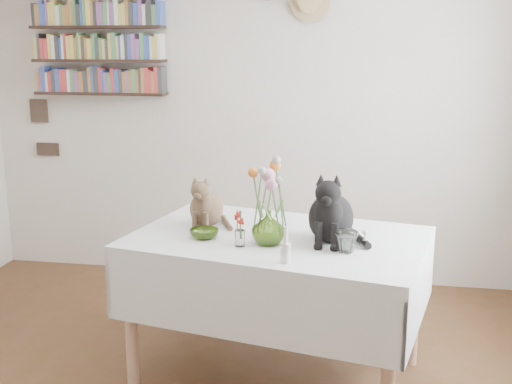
% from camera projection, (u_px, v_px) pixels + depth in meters
% --- Properties ---
extents(room, '(4.08, 4.58, 2.58)m').
position_uv_depth(room, '(147.00, 177.00, 2.58)').
color(room, brown).
rests_on(room, ground).
extents(dining_table, '(1.65, 1.24, 0.80)m').
position_uv_depth(dining_table, '(278.00, 272.00, 3.37)').
color(dining_table, white).
rests_on(dining_table, room).
extents(tabby_cat, '(0.21, 0.26, 0.30)m').
position_uv_depth(tabby_cat, '(206.00, 199.00, 3.49)').
color(tabby_cat, brown).
rests_on(tabby_cat, dining_table).
extents(black_cat, '(0.27, 0.34, 0.38)m').
position_uv_depth(black_cat, '(331.00, 205.00, 3.21)').
color(black_cat, black).
rests_on(black_cat, dining_table).
extents(flower_vase, '(0.22, 0.22, 0.17)m').
position_uv_depth(flower_vase, '(268.00, 228.00, 3.17)').
color(flower_vase, '#84AE3E').
rests_on(flower_vase, dining_table).
extents(green_bowl, '(0.18, 0.18, 0.05)m').
position_uv_depth(green_bowl, '(204.00, 234.00, 3.29)').
color(green_bowl, '#84AE3E').
rests_on(green_bowl, dining_table).
extents(drinking_glass, '(0.12, 0.12, 0.10)m').
position_uv_depth(drinking_glass, '(346.00, 242.00, 3.06)').
color(drinking_glass, white).
rests_on(drinking_glass, dining_table).
extents(candlestick, '(0.05, 0.05, 0.17)m').
position_uv_depth(candlestick, '(286.00, 251.00, 2.92)').
color(candlestick, white).
rests_on(candlestick, dining_table).
extents(berry_jar, '(0.05, 0.05, 0.20)m').
position_uv_depth(berry_jar, '(240.00, 228.00, 3.14)').
color(berry_jar, white).
rests_on(berry_jar, dining_table).
extents(porcelain_figurine, '(0.05, 0.05, 0.09)m').
position_uv_depth(porcelain_figurine, '(365.00, 240.00, 3.14)').
color(porcelain_figurine, white).
rests_on(porcelain_figurine, dining_table).
extents(flower_bouquet, '(0.17, 0.13, 0.39)m').
position_uv_depth(flower_bouquet, '(269.00, 177.00, 3.13)').
color(flower_bouquet, '#4C7233').
rests_on(flower_bouquet, flower_vase).
extents(bookshelf_unit, '(1.00, 0.16, 0.91)m').
position_uv_depth(bookshelf_unit, '(98.00, 32.00, 4.70)').
color(bookshelf_unit, black).
rests_on(bookshelf_unit, room).
extents(wall_art_plaques, '(0.21, 0.02, 0.44)m').
position_uv_depth(wall_art_plaques, '(43.00, 127.00, 5.02)').
color(wall_art_plaques, '#38281E').
rests_on(wall_art_plaques, room).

